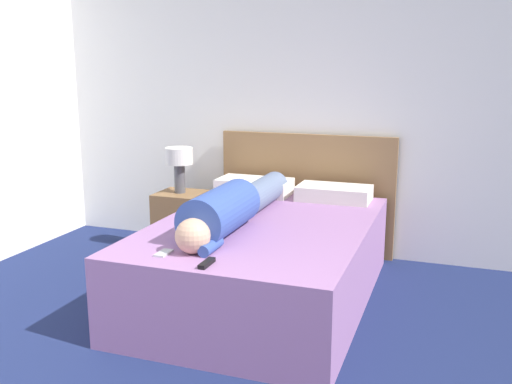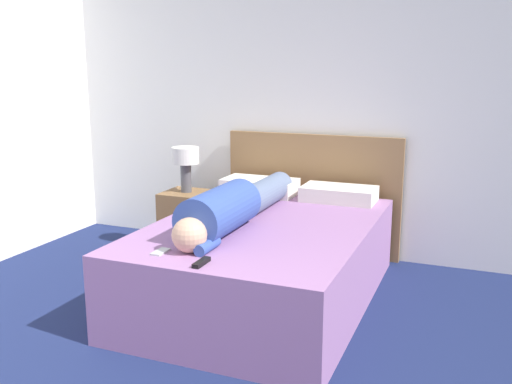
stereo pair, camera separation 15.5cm
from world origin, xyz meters
The scene contains 10 objects.
wall_back centered at (0.00, 3.53, 1.30)m, with size 5.95×0.06×2.60m.
bed centered at (-0.02, 2.32, 0.28)m, with size 1.41×2.08×0.56m.
headboard centered at (-0.02, 3.46, 0.52)m, with size 1.53×0.04×1.04m.
nightstand centered at (-1.04, 3.06, 0.27)m, with size 0.39×0.38×0.54m.
table_lamp centered at (-1.04, 3.06, 0.82)m, with size 0.24×0.24×0.39m.
person_lying centered at (-0.19, 2.19, 0.69)m, with size 0.30×1.65×0.30m.
pillow_near_headboard centered at (-0.39, 3.16, 0.62)m, with size 0.61×0.33×0.13m.
pillow_second centered at (0.29, 3.16, 0.61)m, with size 0.58×0.33×0.12m.
tv_remote centered at (-0.03, 1.41, 0.57)m, with size 0.04×0.15×0.02m.
cell_phone centered at (-0.35, 1.50, 0.56)m, with size 0.06×0.13×0.01m.
Camera 1 is at (1.20, -1.25, 1.61)m, focal length 40.00 mm.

